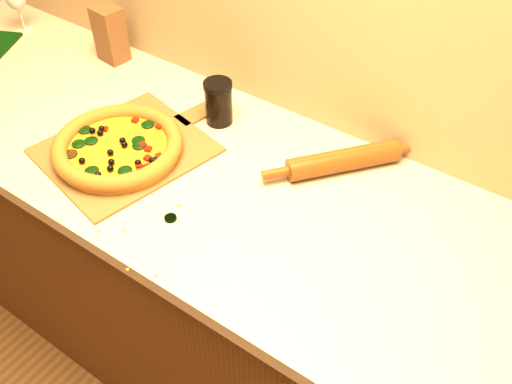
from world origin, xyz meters
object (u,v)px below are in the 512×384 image
object	(u,v)px
dark_jar	(219,102)
pizza_peel	(130,148)
pizza	(118,147)
rolling_pin	(344,160)

from	to	relation	value
dark_jar	pizza_peel	bearing A→B (deg)	-117.14
pizza	rolling_pin	distance (m)	0.57
pizza_peel	pizza	size ratio (longest dim) A/B	1.69
pizza	dark_jar	world-z (taller)	dark_jar
pizza_peel	rolling_pin	xyz separation A→B (m)	(0.49, 0.25, 0.02)
rolling_pin	dark_jar	bearing A→B (deg)	-176.84
rolling_pin	pizza	bearing A→B (deg)	-150.08
pizza	rolling_pin	bearing A→B (deg)	29.92
pizza	rolling_pin	world-z (taller)	rolling_pin
pizza_peel	pizza	distance (m)	0.04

